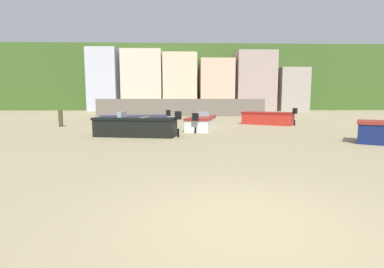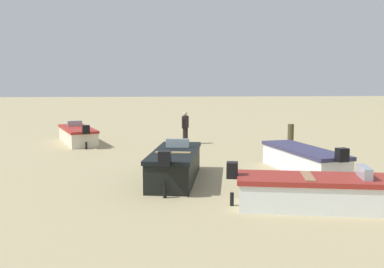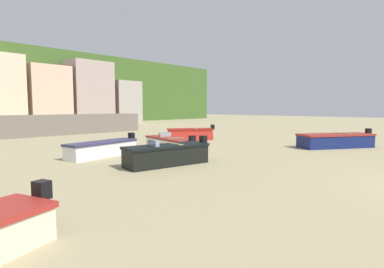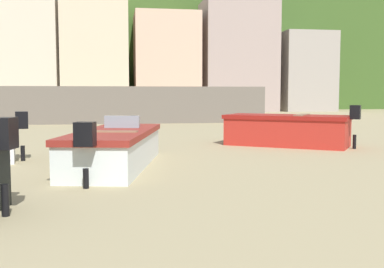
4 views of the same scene
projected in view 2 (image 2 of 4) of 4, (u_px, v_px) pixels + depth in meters
name	position (u px, v px, depth m)	size (l,w,h in m)	color
boat_black_0	(175.00, 165.00, 14.13)	(4.43, 2.05, 1.27)	black
boat_white_1	(303.00, 160.00, 15.35)	(4.54, 1.93, 1.17)	white
boat_white_4	(330.00, 192.00, 10.98)	(2.32, 4.89, 1.11)	white
boat_cream_6	(78.00, 135.00, 22.65)	(4.58, 2.63, 1.11)	beige
mooring_post_near_water	(291.00, 137.00, 20.64)	(0.28, 0.28, 1.16)	#443C24
beach_walker_distant	(185.00, 125.00, 22.28)	(0.48, 0.48, 1.62)	black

